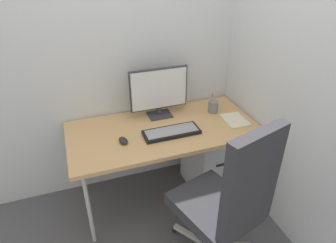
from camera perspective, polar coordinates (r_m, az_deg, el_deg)
ground_plane at (r=2.83m, az=-0.73°, el=-13.79°), size 8.00×8.00×0.00m
wall_back at (r=2.48m, az=-4.07°, el=16.92°), size 3.28×0.04×2.80m
wall_side_right at (r=2.28m, az=20.93°, el=13.84°), size 0.04×2.51×2.80m
desk at (r=2.41m, az=-0.83°, el=-2.12°), size 1.51×0.74×0.72m
office_chair at (r=1.95m, az=11.24°, el=-14.69°), size 0.64×0.64×1.19m
filing_cabinet at (r=2.79m, az=8.69°, el=-6.85°), size 0.45×0.50×0.61m
monitor at (r=2.48m, az=-1.74°, el=5.83°), size 0.49×0.16×0.42m
keyboard at (r=2.31m, az=0.67°, el=-2.03°), size 0.44×0.17×0.03m
mouse at (r=2.23m, az=-8.53°, el=-3.61°), size 0.08×0.11×0.04m
pen_holder at (r=2.63m, az=8.61°, el=2.83°), size 0.09×0.09×0.17m
notebook at (r=2.54m, az=12.62°, el=0.23°), size 0.18×0.24×0.02m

